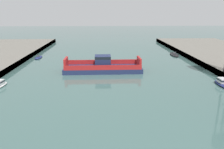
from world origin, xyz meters
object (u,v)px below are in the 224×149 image
(moored_boat_near_left, at_px, (39,57))
(chain_ferry, at_px, (103,67))
(moored_boat_mid_left, at_px, (174,55))
(moored_boat_far_left, at_px, (223,83))

(moored_boat_near_left, bearing_deg, chain_ferry, -39.03)
(chain_ferry, bearing_deg, moored_boat_mid_left, 38.43)
(chain_ferry, bearing_deg, moored_boat_near_left, 140.97)
(moored_boat_near_left, distance_m, moored_boat_far_left, 50.51)
(moored_boat_mid_left, bearing_deg, moored_boat_far_left, -90.41)
(chain_ferry, distance_m, moored_boat_mid_left, 29.65)
(moored_boat_mid_left, height_order, moored_boat_far_left, moored_boat_far_left)
(chain_ferry, xyz_separation_m, moored_boat_mid_left, (23.21, 18.42, -0.91))
(moored_boat_near_left, bearing_deg, moored_boat_mid_left, 3.32)
(chain_ferry, height_order, moored_boat_mid_left, chain_ferry)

